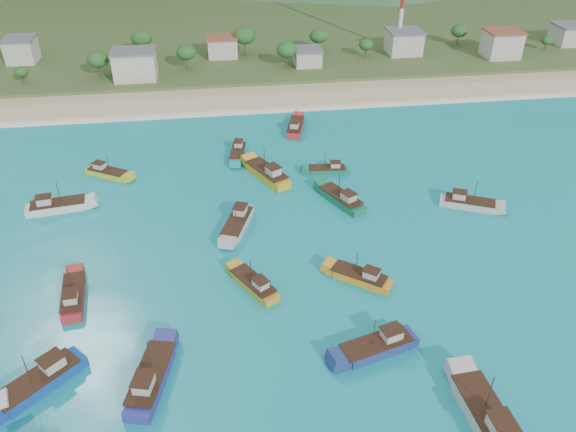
{
  "coord_description": "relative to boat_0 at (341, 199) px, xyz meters",
  "views": [
    {
      "loc": [
        -11.01,
        -60.61,
        56.23
      ],
      "look_at": [
        -0.35,
        18.0,
        3.0
      ],
      "focal_mm": 35.0,
      "sensor_mm": 36.0,
      "label": 1
    }
  ],
  "objects": [
    {
      "name": "boat_22",
      "position": [
        -3.84,
        32.34,
        -0.04
      ],
      "size": [
        5.59,
        10.55,
        5.98
      ],
      "rotation": [
        0.0,
        0.0,
        6.01
      ],
      "color": "#AF2829",
      "rests_on": "ground"
    },
    {
      "name": "boat_18",
      "position": [
        -51.82,
        4.54,
        0.02
      ],
      "size": [
        10.97,
        4.61,
        6.28
      ],
      "rotation": [
        0.0,
        0.0,
        4.85
      ],
      "color": "silver",
      "rests_on": "ground"
    },
    {
      "name": "village",
      "position": [
        5.18,
        76.85,
        4.06
      ],
      "size": [
        210.08,
        27.82,
        7.4
      ],
      "color": "beige",
      "rests_on": "ground"
    },
    {
      "name": "surf_line",
      "position": [
        -10.66,
        44.0,
        -0.73
      ],
      "size": [
        400.0,
        2.5,
        0.08
      ],
      "primitive_type": "cube",
      "color": "white",
      "rests_on": "ground"
    },
    {
      "name": "boat_0",
      "position": [
        0.0,
        0.0,
        0.0
      ],
      "size": [
        7.56,
        10.73,
        6.19
      ],
      "rotation": [
        0.0,
        0.0,
        0.48
      ],
      "color": "#166948",
      "rests_on": "ground"
    },
    {
      "name": "boat_13",
      "position": [
        -44.54,
        -20.89,
        -0.06
      ],
      "size": [
        4.04,
        10.19,
        5.86
      ],
      "rotation": [
        0.0,
        0.0,
        0.11
      ],
      "color": "#A22829",
      "rests_on": "ground"
    },
    {
      "name": "boat_3",
      "position": [
        -17.88,
        21.41,
        -0.15
      ],
      "size": [
        4.13,
        9.41,
        5.37
      ],
      "rotation": [
        0.0,
        0.0,
        2.98
      ],
      "color": "teal",
      "rests_on": "ground"
    },
    {
      "name": "boat_12",
      "position": [
        22.88,
        -4.51,
        -0.06
      ],
      "size": [
        10.27,
        6.78,
        5.88
      ],
      "rotation": [
        0.0,
        0.0,
        4.29
      ],
      "color": "beige",
      "rests_on": "ground"
    },
    {
      "name": "boat_11",
      "position": [
        6.51,
        -49.16,
        0.25
      ],
      "size": [
        4.57,
        13.01,
        7.56
      ],
      "rotation": [
        0.0,
        0.0,
        0.06
      ],
      "color": "#B2A9A1",
      "rests_on": "ground"
    },
    {
      "name": "boat_2",
      "position": [
        -3.04,
        -36.48,
        0.03
      ],
      "size": [
        11.26,
        6.0,
        6.38
      ],
      "rotation": [
        0.0,
        0.0,
        1.85
      ],
      "color": "navy",
      "rests_on": "ground"
    },
    {
      "name": "vegetation",
      "position": [
        -20.52,
        77.89,
        4.59
      ],
      "size": [
        270.97,
        26.14,
        8.93
      ],
      "color": "#235623",
      "rests_on": "ground"
    },
    {
      "name": "boat_14",
      "position": [
        -1.88,
        -22.23,
        -0.11
      ],
      "size": [
        9.2,
        7.87,
        5.56
      ],
      "rotation": [
        0.0,
        0.0,
        0.93
      ],
      "color": "orange",
      "rests_on": "ground"
    },
    {
      "name": "boat_23",
      "position": [
        -32.23,
        -37.93,
        0.11
      ],
      "size": [
        6.05,
        11.97,
        6.79
      ],
      "rotation": [
        0.0,
        0.0,
        6.04
      ],
      "color": "navy",
      "rests_on": "ground"
    },
    {
      "name": "land",
      "position": [
        -10.66,
        114.5,
        -0.73
      ],
      "size": [
        400.0,
        110.0,
        2.4
      ],
      "primitive_type": "cube",
      "color": "#385123",
      "rests_on": "ground"
    },
    {
      "name": "boat_6",
      "position": [
        -44.47,
        16.29,
        -0.16
      ],
      "size": [
        9.13,
        6.77,
        5.32
      ],
      "rotation": [
        0.0,
        0.0,
        4.19
      ],
      "color": "gold",
      "rests_on": "ground"
    },
    {
      "name": "ground",
      "position": [
        -10.66,
        -25.5,
        -0.73
      ],
      "size": [
        600.0,
        600.0,
        0.0
      ],
      "primitive_type": "plane",
      "color": "#0C7D8C",
      "rests_on": "ground"
    },
    {
      "name": "boat_20",
      "position": [
        -19.58,
        -5.38,
        0.01
      ],
      "size": [
        6.56,
        10.95,
        6.22
      ],
      "rotation": [
        0.0,
        0.0,
        2.79
      ],
      "color": "beige",
      "rests_on": "ground"
    },
    {
      "name": "boat_4",
      "position": [
        -45.74,
        -36.63,
        0.1
      ],
      "size": [
        10.62,
        10.2,
        6.72
      ],
      "rotation": [
        0.0,
        0.0,
        2.32
      ],
      "color": "#113F95",
      "rests_on": "ground"
    },
    {
      "name": "boat_7",
      "position": [
        -18.09,
        -21.77,
        -0.13
      ],
      "size": [
        7.16,
        9.33,
        5.47
      ],
      "rotation": [
        0.0,
        0.0,
        0.55
      ],
      "color": "#B09324",
      "rests_on": "ground"
    },
    {
      "name": "beach",
      "position": [
        -10.66,
        53.5,
        -0.73
      ],
      "size": [
        400.0,
        18.0,
        1.2
      ],
      "primitive_type": "cube",
      "color": "beige",
      "rests_on": "ground"
    },
    {
      "name": "boat_1",
      "position": [
        -0.27,
        11.63,
        -0.25
      ],
      "size": [
        8.4,
        3.27,
        4.84
      ],
      "rotation": [
        0.0,
        0.0,
        1.47
      ],
      "color": "#186B51",
      "rests_on": "ground"
    },
    {
      "name": "boat_15",
      "position": [
        -12.68,
        11.1,
        0.14
      ],
      "size": [
        8.59,
        12.04,
        6.96
      ],
      "rotation": [
        0.0,
        0.0,
        0.49
      ],
      "color": "gold",
      "rests_on": "ground"
    }
  ]
}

